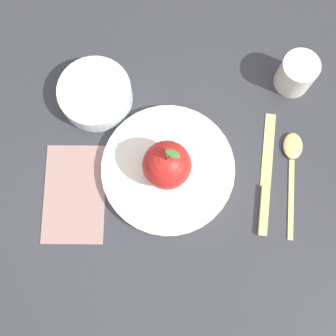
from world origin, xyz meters
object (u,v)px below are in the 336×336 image
knife (266,184)px  linen_napkin (74,193)px  cup (297,73)px  side_bowl (95,93)px  spoon (292,159)px  dinner_plate (168,169)px  apple (167,165)px

knife → linen_napkin: (-0.29, 0.15, -0.00)m
linen_napkin → knife: bearing=-26.8°
cup → knife: bearing=-136.1°
cup → knife: size_ratio=0.36×
knife → linen_napkin: knife is taller
side_bowl → spoon: (0.24, -0.27, -0.02)m
dinner_plate → cup: bearing=7.0°
side_bowl → linen_napkin: size_ratio=0.75×
side_bowl → cup: cup is taller
dinner_plate → knife: dinner_plate is taller
spoon → cup: bearing=57.1°
dinner_plate → knife: 0.17m
apple → dinner_plate: bearing=38.7°
apple → side_bowl: apple is taller
knife → linen_napkin: 0.33m
dinner_plate → linen_napkin: dinner_plate is taller
dinner_plate → side_bowl: (-0.05, 0.18, 0.01)m
knife → side_bowl: bearing=122.3°
apple → cup: apple is taller
knife → spoon: (0.06, 0.02, 0.00)m
apple → side_bowl: 0.19m
dinner_plate → knife: bearing=-37.9°
apple → spoon: size_ratio=0.58×
linen_napkin → spoon: bearing=-20.3°
dinner_plate → side_bowl: size_ratio=1.76×
knife → spoon: size_ratio=1.11×
apple → cup: (0.28, 0.04, -0.02)m
dinner_plate → spoon: dinner_plate is taller
dinner_plate → cup: (0.28, 0.03, 0.03)m
cup → spoon: cup is taller
side_bowl → apple: bearing=-77.1°
apple → knife: bearing=-36.4°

